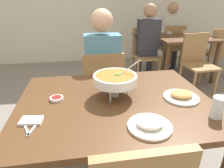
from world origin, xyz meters
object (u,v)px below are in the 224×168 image
object	(u,v)px
chair_diner_main	(103,86)
curry_bowl	(115,79)
rice_plate	(150,124)
chair_bg_corner	(218,50)
appetizer_plate	(181,96)
drink_glass	(217,108)
diner_main	(102,65)
chair_bg_middle	(171,45)
patron_bg_left	(147,38)
dining_table_far	(184,44)
dining_table_main	(115,112)
sauce_dish	(57,98)
patron_bg_middle	(171,32)
chair_bg_right	(197,60)
chair_bg_left	(145,51)

from	to	relation	value
chair_diner_main	curry_bowl	world-z (taller)	curry_bowl
rice_plate	chair_bg_corner	size ratio (longest dim) A/B	0.27
appetizer_plate	drink_glass	world-z (taller)	drink_glass
diner_main	chair_bg_middle	distance (m)	2.32
patron_bg_left	dining_table_far	bearing A→B (deg)	-4.77
appetizer_plate	dining_table_main	bearing A→B (deg)	173.36
chair_diner_main	sauce_dish	size ratio (longest dim) A/B	10.00
diner_main	patron_bg_middle	xyz separation A→B (m)	(1.59, 1.79, 0.00)
chair_diner_main	chair_bg_corner	world-z (taller)	same
chair_bg_middle	chair_bg_right	distance (m)	0.99
dining_table_far	chair_bg_right	bearing A→B (deg)	-94.10
curry_bowl	chair_bg_right	distance (m)	2.16
chair_bg_middle	chair_diner_main	bearing A→B (deg)	-132.52
chair_diner_main	chair_bg_corner	distance (m)	2.57
diner_main	appetizer_plate	xyz separation A→B (m)	(0.45, -0.86, 0.04)
chair_diner_main	diner_main	world-z (taller)	diner_main
dining_table_far	chair_bg_corner	bearing A→B (deg)	-3.75
sauce_dish	patron_bg_middle	world-z (taller)	patron_bg_middle
curry_bowl	chair_bg_left	world-z (taller)	curry_bowl
sauce_dish	chair_bg_left	size ratio (longest dim) A/B	0.10
dining_table_main	curry_bowl	distance (m)	0.24
diner_main	rice_plate	world-z (taller)	diner_main
chair_bg_middle	patron_bg_middle	xyz separation A→B (m)	(0.01, 0.10, 0.24)
chair_diner_main	patron_bg_left	distance (m)	1.62
rice_plate	appetizer_plate	bearing A→B (deg)	40.97
chair_bg_left	patron_bg_left	bearing A→B (deg)	-70.72
curry_bowl	patron_bg_middle	size ratio (longest dim) A/B	0.25
curry_bowl	drink_glass	size ratio (longest dim) A/B	2.56
rice_plate	chair_bg_corner	world-z (taller)	chair_bg_corner
dining_table_far	chair_bg_middle	bearing A→B (deg)	91.65
curry_bowl	sauce_dish	world-z (taller)	curry_bowl
appetizer_plate	chair_bg_left	size ratio (longest dim) A/B	0.27
chair_diner_main	appetizer_plate	distance (m)	0.99
appetizer_plate	chair_bg_left	distance (m)	2.25
appetizer_plate	sauce_dish	xyz separation A→B (m)	(-0.85, 0.11, -0.01)
dining_table_main	sauce_dish	distance (m)	0.42
diner_main	sauce_dish	world-z (taller)	diner_main
chair_diner_main	drink_glass	world-z (taller)	chair_diner_main
curry_bowl	rice_plate	size ratio (longest dim) A/B	1.39
patron_bg_middle	chair_diner_main	bearing A→B (deg)	-131.12
chair_bg_left	chair_bg_middle	xyz separation A→B (m)	(0.67, 0.37, 0.00)
diner_main	appetizer_plate	bearing A→B (deg)	-62.41
patron_bg_middle	appetizer_plate	bearing A→B (deg)	-113.22
chair_bg_right	patron_bg_left	distance (m)	0.89
dining_table_far	patron_bg_left	bearing A→B (deg)	175.23
sauce_dish	chair_bg_left	world-z (taller)	chair_bg_left
dining_table_main	dining_table_far	bearing A→B (deg)	51.99
drink_glass	chair_bg_corner	distance (m)	2.88
drink_glass	patron_bg_middle	bearing A→B (deg)	70.11
dining_table_far	chair_bg_right	distance (m)	0.54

